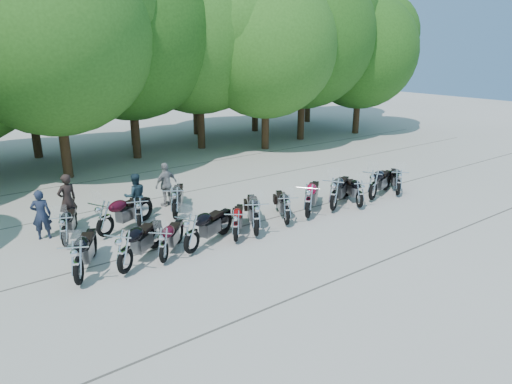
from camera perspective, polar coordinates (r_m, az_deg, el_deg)
ground at (r=14.57m, az=3.52°, el=-5.57°), size 90.00×90.00×0.00m
tree_3 at (r=22.07m, az=-24.32°, el=17.69°), size 8.70×8.70×10.67m
tree_4 at (r=25.08m, az=-15.80°, el=19.07°), size 9.13×9.13×11.20m
tree_5 at (r=26.94m, az=-7.32°, el=19.27°), size 9.04×9.04×11.10m
tree_6 at (r=26.56m, az=1.23°, el=17.79°), size 8.00×8.00×9.82m
tree_7 at (r=29.65m, az=5.94°, el=18.80°), size 8.79×8.79×10.79m
tree_8 at (r=32.54m, az=12.94°, el=16.74°), size 7.53×7.53×9.25m
tree_11 at (r=27.10m, az=-27.06°, el=15.29°), size 7.56×7.56×9.28m
tree_12 at (r=28.67m, az=-15.75°, el=16.98°), size 7.88×7.88×9.67m
tree_13 at (r=31.67m, az=-7.83°, el=18.01°), size 8.31×8.31×10.20m
tree_14 at (r=32.66m, az=-0.14°, el=17.78°), size 8.02×8.02×9.84m
tree_15 at (r=37.18m, az=6.80°, el=19.49°), size 9.67×9.67×11.86m
motorcycle_0 at (r=12.21m, az=-21.42°, el=-8.11°), size 1.76×2.47×1.36m
motorcycle_1 at (r=12.38m, az=-16.14°, el=-7.08°), size 2.38×2.17×1.40m
motorcycle_2 at (r=12.79m, az=-11.50°, el=-6.45°), size 1.87×1.96×1.17m
motorcycle_3 at (r=13.15m, az=-8.08°, el=-5.08°), size 2.53×1.74×1.38m
motorcycle_4 at (r=13.86m, az=-2.55°, el=-4.16°), size 1.80×2.02×1.18m
motorcycle_5 at (r=14.20m, az=0.00°, el=-3.15°), size 1.90×2.48×1.38m
motorcycle_6 at (r=15.16m, az=3.87°, el=-2.12°), size 1.68×2.22×1.24m
motorcycle_7 at (r=15.79m, az=6.58°, el=-1.02°), size 2.44×2.19×1.42m
motorcycle_8 at (r=16.63m, az=9.74°, el=-0.17°), size 2.58×1.98×1.44m
motorcycle_9 at (r=17.20m, az=12.87°, el=-0.15°), size 1.64×2.21×1.22m
motorcycle_10 at (r=18.13m, az=14.45°, el=0.95°), size 2.59×1.61×1.40m
motorcycle_11 at (r=19.03m, az=17.39°, el=1.23°), size 2.05×2.01×1.24m
motorcycle_12 at (r=14.65m, az=-22.87°, el=-4.32°), size 1.45×2.21×1.20m
motorcycle_13 at (r=14.91m, az=-18.41°, el=-3.08°), size 2.52×1.71×1.38m
motorcycle_14 at (r=15.23m, az=-14.50°, el=-2.54°), size 1.40×2.30×1.25m
motorcycle_15 at (r=15.84m, az=-10.12°, el=-1.28°), size 1.90×2.39×1.34m
rider_0 at (r=15.59m, az=-25.27°, el=-2.58°), size 0.67×0.54×1.60m
rider_1 at (r=16.39m, az=-14.83°, el=-0.48°), size 0.86×0.72×1.61m
rider_2 at (r=17.41m, az=-11.16°, el=0.95°), size 1.05×0.63×1.67m
rider_3 at (r=16.34m, az=-22.51°, el=-0.96°), size 0.75×0.59×1.80m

